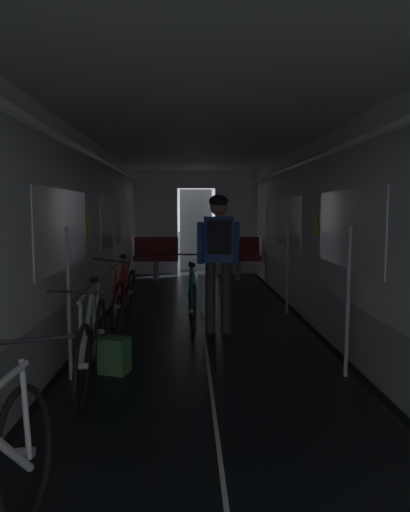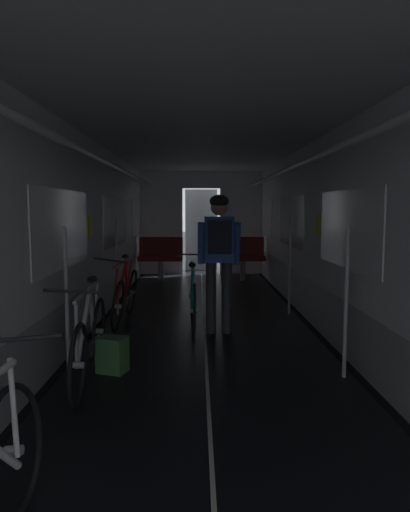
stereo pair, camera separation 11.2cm
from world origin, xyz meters
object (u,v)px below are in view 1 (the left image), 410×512
Objects in this scene: bench_seat_far_left at (156,254)px; backpack_on_floor at (114,355)px; person_cyclist_aisle at (219,248)px; bench_seat_far_right at (238,254)px; bicycle_silver at (92,341)px; bicycle_teal_in_aisle at (192,299)px; bicycle_red at (123,295)px.

backpack_on_floor is (0.00, -5.80, -0.40)m from bench_seat_far_left.
bench_seat_far_left is at bearing 103.75° from person_cyclist_aisle.
backpack_on_floor is at bearing -128.07° from person_cyclist_aisle.
backpack_on_floor is (-1.80, -5.80, -0.40)m from bench_seat_far_right.
bicycle_teal_in_aisle is (0.91, 1.90, 0.00)m from bicycle_silver.
bench_seat_far_left is 2.89× the size of backpack_on_floor.
bicycle_red is 1.00× the size of bicycle_teal_in_aisle.
bicycle_red is (-1.98, -3.83, -0.19)m from bench_seat_far_right.
backpack_on_floor is at bearing -107.21° from bench_seat_far_right.
bicycle_red is at bearing 160.35° from bicycle_teal_in_aisle.
bicycle_teal_in_aisle is at bearing -19.65° from bicycle_red.
bench_seat_far_right is at bearing 62.59° from bicycle_red.
bench_seat_far_left and bicycle_red have the same top height.
bench_seat_far_right is at bearing 80.79° from person_cyclist_aisle.
bicycle_silver is (0.03, -2.23, 0.00)m from bicycle_red.
person_cyclist_aisle reaches higher than bench_seat_far_left.
bicycle_teal_in_aisle is (0.75, -4.16, -0.18)m from bench_seat_far_left.
bicycle_silver reaches higher than bicycle_teal_in_aisle.
backpack_on_floor is (-0.75, -1.64, -0.21)m from bicycle_teal_in_aisle.
person_cyclist_aisle reaches higher than bicycle_silver.
person_cyclist_aisle reaches higher than bicycle_teal_in_aisle.
bench_seat_far_left is 4.23m from bicycle_teal_in_aisle.
bicycle_red is 2.23m from bicycle_silver.
bicycle_silver is 2.10m from bicycle_teal_in_aisle.
bicycle_red is at bearing 90.79° from bicycle_silver.
bench_seat_far_left is 0.57× the size of person_cyclist_aisle.
backpack_on_floor is at bearing -89.97° from bench_seat_far_left.
bench_seat_far_right reaches higher than backpack_on_floor.
bicycle_red reaches higher than bicycle_silver.
bicycle_silver is at bearing -91.44° from bench_seat_far_left.
bicycle_silver is at bearing -121.51° from backpack_on_floor.
bicycle_silver is at bearing -107.87° from bench_seat_far_right.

